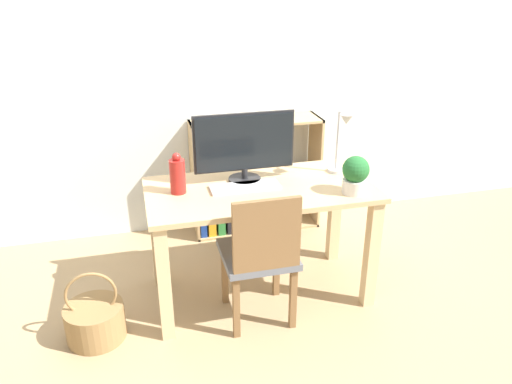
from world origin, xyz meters
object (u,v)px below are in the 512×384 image
potted_plant (355,175)px  chair (261,253)px  vase (178,175)px  monitor (244,145)px  bookshelf (234,180)px  keyboard (245,187)px  desk_lamp (342,138)px  basket (95,320)px

potted_plant → chair: 0.68m
vase → chair: 0.63m
vase → chair: size_ratio=0.28×
monitor → bookshelf: 0.91m
keyboard → monitor: bearing=77.7°
potted_plant → chair: (-0.56, -0.07, -0.38)m
monitor → potted_plant: (0.55, -0.33, -0.11)m
bookshelf → chair: bearing=-94.9°
desk_lamp → chair: desk_lamp is taller
vase → desk_lamp: size_ratio=0.60×
monitor → bookshelf: bearing=83.1°
chair → vase: bearing=137.7°
chair → bookshelf: size_ratio=0.86×
keyboard → vase: (-0.38, 0.04, 0.10)m
monitor → chair: (-0.01, -0.40, -0.50)m
keyboard → basket: bearing=-167.9°
monitor → keyboard: size_ratio=1.49×
basket → keyboard: bearing=12.1°
chair → basket: chair is taller
chair → bookshelf: (0.10, 1.14, -0.03)m
potted_plant → chair: bearing=-173.2°
monitor → vase: size_ratio=2.52×
monitor → vase: 0.43m
keyboard → potted_plant: 0.63m
vase → chair: vase is taller
monitor → desk_lamp: bearing=-6.1°
monitor → potted_plant: 0.66m
vase → chair: bearing=-38.7°
keyboard → desk_lamp: 0.65m
potted_plant → monitor: bearing=149.1°
basket → chair: bearing=-5.5°
vase → bookshelf: bearing=59.1°
keyboard → desk_lamp: (0.61, 0.06, 0.23)m
vase → desk_lamp: 0.99m
vase → basket: (-0.52, -0.23, -0.72)m
desk_lamp → bookshelf: desk_lamp is taller
keyboard → bookshelf: (0.12, 0.86, -0.31)m
vase → bookshelf: vase is taller
keyboard → desk_lamp: bearing=5.3°
potted_plant → basket: bearing=179.2°
keyboard → desk_lamp: size_ratio=1.02×
desk_lamp → chair: size_ratio=0.47×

